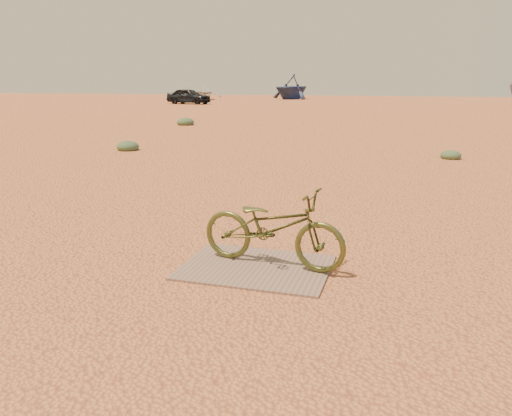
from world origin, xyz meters
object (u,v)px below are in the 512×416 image
(bicycle, at_px, (273,227))
(car, at_px, (189,96))
(plywood_board, at_px, (256,267))
(boat_far_left, at_px, (292,87))
(boat_near_left, at_px, (196,93))

(bicycle, bearing_deg, car, 32.86)
(plywood_board, bearing_deg, boat_far_left, 102.42)
(boat_far_left, bearing_deg, plywood_board, -50.43)
(bicycle, distance_m, boat_far_left, 47.52)
(boat_far_left, bearing_deg, bicycle, -50.23)
(plywood_board, height_order, boat_far_left, boat_far_left)
(boat_far_left, bearing_deg, boat_near_left, -125.94)
(plywood_board, distance_m, boat_far_left, 47.59)
(car, xyz_separation_m, boat_far_left, (5.55, 12.99, 0.63))
(plywood_board, xyz_separation_m, bicycle, (0.14, 0.10, 0.40))
(plywood_board, height_order, bicycle, bicycle)
(car, bearing_deg, bicycle, -146.18)
(car, relative_size, boat_far_left, 0.76)
(car, relative_size, boat_near_left, 0.61)
(car, distance_m, boat_far_left, 14.14)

